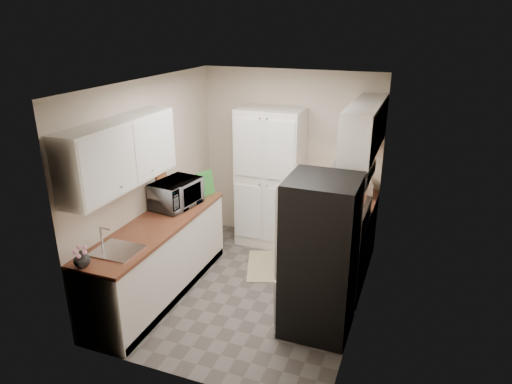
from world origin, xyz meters
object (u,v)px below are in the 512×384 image
pantry_cabinet (270,179)px  electric_range (337,254)px  microwave (176,194)px  wine_bottle (180,187)px  refrigerator (320,257)px  toaster_oven (359,187)px

pantry_cabinet → electric_range: pantry_cabinet is taller
pantry_cabinet → microwave: 1.46m
pantry_cabinet → wine_bottle: bearing=-136.2°
electric_range → microwave: 2.11m
pantry_cabinet → refrigerator: pantry_cabinet is taller
pantry_cabinet → toaster_oven: size_ratio=5.04×
electric_range → wine_bottle: wine_bottle is taller
toaster_oven → microwave: bearing=-165.0°
refrigerator → microwave: 2.04m
electric_range → microwave: bearing=-172.0°
microwave → toaster_oven: 2.39m
wine_bottle → electric_range: bearing=-0.6°
electric_range → toaster_oven: toaster_oven is taller
refrigerator → wine_bottle: 2.25m
toaster_oven → pantry_cabinet: bearing=164.5°
electric_range → wine_bottle: 2.19m
electric_range → pantry_cabinet: bearing=141.8°
wine_bottle → refrigerator: bearing=-21.6°
wine_bottle → toaster_oven: size_ratio=0.68×
microwave → wine_bottle: size_ratio=2.28×
electric_range → refrigerator: 0.88m
electric_range → wine_bottle: (-2.11, 0.02, 0.58)m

